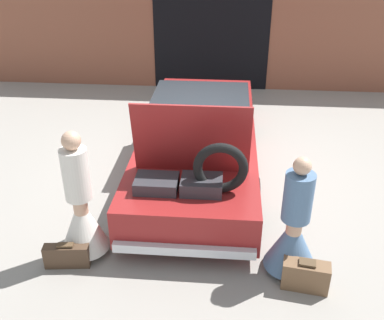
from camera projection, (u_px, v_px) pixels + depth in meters
name	position (u px, v px, depth m)	size (l,w,h in m)	color
ground_plane	(199.00, 167.00, 7.86)	(40.00, 40.00, 0.00)	gray
garage_wall_back	(211.00, 32.00, 10.85)	(12.00, 0.14, 2.80)	brown
car	(199.00, 138.00, 7.59)	(1.90, 5.16, 1.79)	maroon
person_left	(81.00, 213.00, 5.59)	(0.62, 0.62, 1.73)	tan
person_right	(293.00, 233.00, 5.33)	(0.65, 0.65, 1.57)	tan
suitcase_beside_left_person	(67.00, 256.00, 5.57)	(0.57, 0.20, 0.34)	#473323
suitcase_beside_right_person	(305.00, 276.00, 5.23)	(0.57, 0.29, 0.39)	brown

